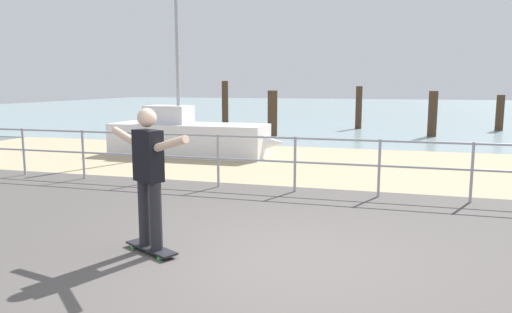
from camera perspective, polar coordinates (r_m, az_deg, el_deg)
ground_plane at (r=4.74m, az=-1.94°, el=-16.53°), size 24.00×10.00×0.04m
beach_strip at (r=12.32m, az=9.59°, el=-0.94°), size 24.00×6.00×0.04m
sea_surface at (r=40.15m, az=14.15°, el=5.44°), size 72.00×50.00×0.04m
railing_fence at (r=9.36m, az=-4.48°, el=0.47°), size 12.14×0.05×1.05m
sailboat at (r=13.66m, az=-7.26°, el=2.23°), size 4.95×1.40×4.62m
skateboard at (r=6.01m, az=-12.23°, el=-10.50°), size 0.80×0.55×0.08m
skateboarder at (r=5.77m, az=-12.53°, el=-1.54°), size 1.32×0.75×1.65m
groyne_post_0 at (r=22.11m, az=-3.66°, el=6.10°), size 0.29×0.29×2.13m
groyne_post_1 at (r=18.54m, az=1.95°, el=5.06°), size 0.37×0.37×1.75m
groyne_post_2 at (r=22.10m, az=11.99°, el=5.63°), size 0.28×0.28×1.90m
groyne_post_3 at (r=19.56m, az=20.06°, el=4.71°), size 0.34×0.34×1.74m
groyne_post_4 at (r=23.20m, az=26.76°, el=4.59°), size 0.33×0.33×1.54m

